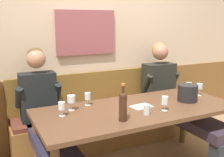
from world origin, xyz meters
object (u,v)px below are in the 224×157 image
object	(u,v)px
wine_glass_right_end	(71,99)
wine_glass_center_rear	(62,107)
wine_glass_mid_left	(189,86)
water_tumbler_center	(147,109)
person_center_right_seat	(47,120)
wine_glass_left_end	(165,101)
wine_glass_by_bottle	(88,97)
wine_glass_near_bucket	(199,87)
wall_bench	(106,124)
dining_table	(137,115)
wine_bottle_clear_water	(123,105)
person_left_seat	(176,98)
ice_bucket	(188,93)

from	to	relation	value
wine_glass_right_end	wine_glass_center_rear	bearing A→B (deg)	-138.12
wine_glass_mid_left	water_tumbler_center	distance (m)	0.88
person_center_right_seat	wine_glass_left_end	xyz separation A→B (m)	(1.02, -0.53, 0.20)
wine_glass_by_bottle	water_tumbler_center	xyz separation A→B (m)	(0.39, -0.50, -0.04)
wine_glass_near_bucket	wall_bench	bearing A→B (deg)	142.63
dining_table	wine_glass_center_rear	distance (m)	0.77
wall_bench	wine_glass_near_bucket	bearing A→B (deg)	-37.37
wine_bottle_clear_water	person_center_right_seat	bearing A→B (deg)	131.81
water_tumbler_center	wine_glass_mid_left	bearing A→B (deg)	23.06
wine_glass_center_rear	person_left_seat	bearing A→B (deg)	9.59
wine_glass_by_bottle	water_tumbler_center	distance (m)	0.64
wine_glass_left_end	ice_bucket	bearing A→B (deg)	19.82
person_left_seat	water_tumbler_center	distance (m)	1.00
wine_glass_right_end	wine_glass_center_rear	world-z (taller)	wine_glass_right_end
person_center_right_seat	wine_glass_center_rear	world-z (taller)	person_center_right_seat
dining_table	wine_glass_near_bucket	size ratio (longest dim) A/B	14.30
person_left_seat	wine_glass_by_bottle	world-z (taller)	person_left_seat
person_center_right_seat	wine_glass_right_end	world-z (taller)	person_center_right_seat
dining_table	wine_glass_by_bottle	size ratio (longest dim) A/B	15.18
wine_glass_near_bucket	wine_glass_mid_left	bearing A→B (deg)	147.40
wall_bench	wine_glass_right_end	xyz separation A→B (m)	(-0.62, -0.53, 0.55)
wine_bottle_clear_water	wine_glass_near_bucket	world-z (taller)	wine_bottle_clear_water
wine_glass_near_bucket	wine_glass_center_rear	xyz separation A→B (m)	(-1.63, 0.03, -0.01)
wine_glass_mid_left	water_tumbler_center	world-z (taller)	wine_glass_mid_left
wine_glass_near_bucket	wine_bottle_clear_water	bearing A→B (deg)	-164.85
dining_table	person_center_right_seat	xyz separation A→B (m)	(-0.83, 0.34, -0.03)
wine_glass_mid_left	wine_glass_center_rear	size ratio (longest dim) A/B	1.12
wine_glass_mid_left	wine_glass_right_end	bearing A→B (deg)	176.75
person_center_right_seat	person_left_seat	xyz separation A→B (m)	(1.62, 0.02, 0.01)
ice_bucket	wine_glass_right_end	bearing A→B (deg)	168.12
wine_glass_left_end	wine_glass_by_bottle	distance (m)	0.78
wine_bottle_clear_water	water_tumbler_center	xyz separation A→B (m)	(0.28, 0.04, -0.09)
wine_glass_by_bottle	wine_glass_mid_left	bearing A→B (deg)	-7.65
wine_glass_near_bucket	wine_glass_by_bottle	bearing A→B (deg)	170.10
wine_glass_mid_left	wine_glass_right_end	distance (m)	1.40
wine_glass_left_end	water_tumbler_center	size ratio (longest dim) A/B	1.49
wine_glass_right_end	wine_glass_near_bucket	bearing A→B (deg)	-5.54
dining_table	wine_glass_right_end	world-z (taller)	wine_glass_right_end
wine_glass_near_bucket	wine_glass_center_rear	distance (m)	1.63
ice_bucket	water_tumbler_center	distance (m)	0.66
ice_bucket	wine_glass_near_bucket	distance (m)	0.30
wine_glass_near_bucket	water_tumbler_center	xyz separation A→B (m)	(-0.91, -0.28, -0.05)
ice_bucket	wine_glass_near_bucket	size ratio (longest dim) A/B	1.51
person_center_right_seat	wine_glass_mid_left	bearing A→B (deg)	-7.24
person_center_right_seat	ice_bucket	xyz separation A→B (m)	(1.44, -0.38, 0.19)
wall_bench	wine_glass_left_end	distance (m)	1.10
wine_bottle_clear_water	wine_glass_by_bottle	bearing A→B (deg)	101.67
dining_table	wine_glass_center_rear	world-z (taller)	wine_glass_center_rear
wine_glass_by_bottle	wine_glass_right_end	xyz separation A→B (m)	(-0.20, -0.08, 0.02)
wine_glass_mid_left	wine_glass_right_end	world-z (taller)	same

